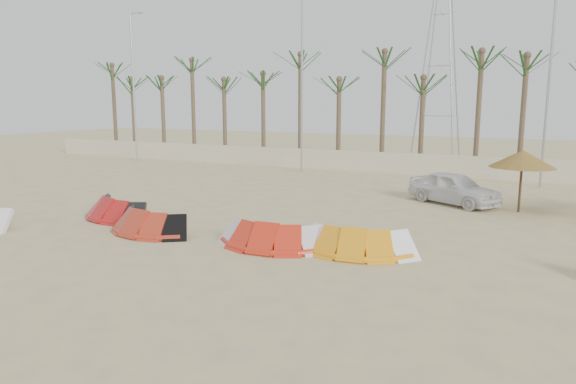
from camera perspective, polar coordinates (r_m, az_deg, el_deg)
The scene contains 13 objects.
ground at distance 13.59m, azimuth -11.52°, elevation -9.32°, with size 120.00×120.00×0.00m, color #D3BF75.
boundary_wall at distance 33.25m, azimuth 12.42°, elevation 3.13°, with size 60.00×0.30×1.30m, color beige.
palm_line at distance 34.40m, azimuth 14.52°, elevation 12.94°, with size 52.00×4.00×7.70m.
lamp_a at distance 41.08m, azimuth -16.76°, elevation 11.34°, with size 1.25×0.14×11.00m.
lamp_b at distance 33.17m, azimuth 1.61°, elevation 12.20°, with size 1.25×0.14×11.00m.
lamp_c at distance 30.08m, azimuth 27.11°, elevation 11.38°, with size 1.25×0.14×11.00m.
pylon at distance 38.94m, azimuth 15.99°, elevation 2.97°, with size 3.00×3.00×14.00m, color #A5A8AD, non-canonical shape.
kite_red_left at distance 21.08m, azimuth -18.08°, elevation -1.57°, with size 3.71×2.30×0.90m.
kite_red_mid at distance 18.46m, azimuth -14.72°, elevation -2.98°, with size 3.59×1.95×0.90m.
kite_red_right at distance 16.11m, azimuth -1.40°, elevation -4.51°, with size 3.61×1.70×0.90m.
kite_orange at distance 15.60m, azimuth 7.95°, elevation -5.09°, with size 3.59×1.89×0.90m.
parasol_left at distance 22.77m, azimuth 24.60°, elevation 3.36°, with size 2.58×2.58×2.55m.
car at distance 23.78m, azimuth 17.95°, elevation 0.42°, with size 1.69×4.19×1.43m, color white.
Camera 1 is at (8.01, -10.05, 4.42)m, focal length 32.00 mm.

